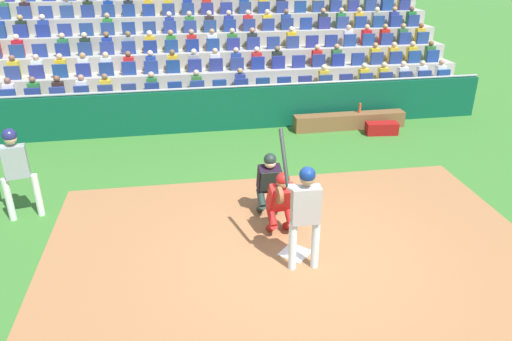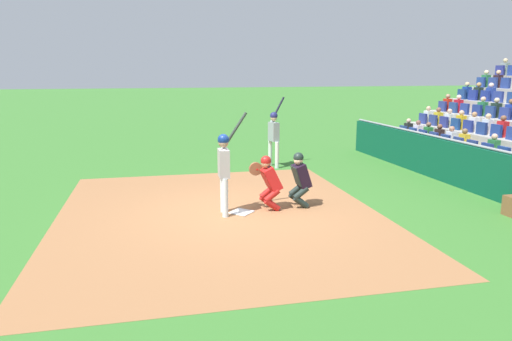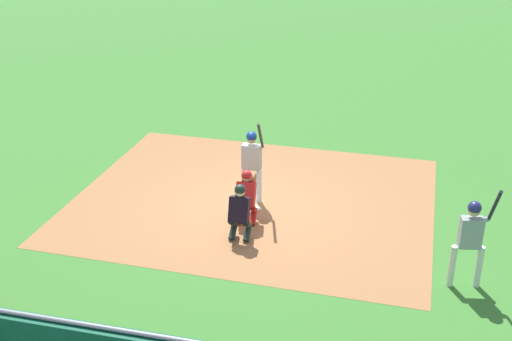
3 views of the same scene
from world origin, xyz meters
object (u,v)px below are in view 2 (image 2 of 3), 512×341
at_px(home_plate_marker, 242,212).
at_px(batter_at_plate, 224,165).
at_px(catcher_crouching, 268,179).
at_px(home_plate_umpire, 300,177).
at_px(on_deck_batter, 274,133).

height_order(home_plate_marker, batter_at_plate, batter_at_plate).
relative_size(home_plate_marker, catcher_crouching, 0.34).
relative_size(catcher_crouching, home_plate_umpire, 0.98).
xyz_separation_m(catcher_crouching, home_plate_umpire, (0.05, -0.77, -0.00)).
bearing_deg(catcher_crouching, home_plate_marker, 100.04).
distance_m(batter_at_plate, home_plate_umpire, 1.86).
relative_size(batter_at_plate, on_deck_batter, 0.98).
xyz_separation_m(home_plate_marker, home_plate_umpire, (0.16, -1.42, 0.69)).
height_order(home_plate_marker, on_deck_batter, on_deck_batter).
height_order(batter_at_plate, home_plate_umpire, batter_at_plate).
xyz_separation_m(home_plate_marker, batter_at_plate, (-0.02, 0.38, 1.11)).
bearing_deg(home_plate_umpire, catcher_crouching, 93.55).
relative_size(catcher_crouching, on_deck_batter, 0.56).
relative_size(batter_at_plate, catcher_crouching, 1.75).
distance_m(catcher_crouching, on_deck_batter, 4.92).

